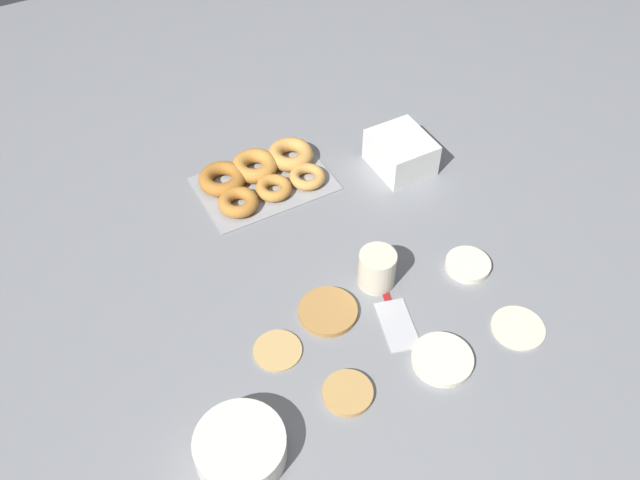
{
  "coord_description": "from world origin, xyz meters",
  "views": [
    {
      "loc": [
        0.46,
        0.7,
        1.06
      ],
      "look_at": [
        0.01,
        -0.12,
        0.04
      ],
      "focal_mm": 38.0,
      "sensor_mm": 36.0,
      "label": 1
    }
  ],
  "objects_px": {
    "batter_bowl": "(240,448)",
    "spatula": "(393,313)",
    "pancake_2": "(348,393)",
    "donut_tray": "(262,175)",
    "pancake_1": "(278,350)",
    "pancake_4": "(518,327)",
    "pancake_0": "(468,265)",
    "pancake_3": "(442,359)",
    "pancake_5": "(328,311)",
    "paper_cup": "(377,269)",
    "container_stack": "(401,152)"
  },
  "relations": [
    {
      "from": "pancake_5",
      "to": "spatula",
      "type": "height_order",
      "value": "pancake_5"
    },
    {
      "from": "pancake_3",
      "to": "pancake_4",
      "type": "distance_m",
      "value": 0.17
    },
    {
      "from": "pancake_5",
      "to": "pancake_0",
      "type": "bearing_deg",
      "value": 173.46
    },
    {
      "from": "pancake_4",
      "to": "pancake_5",
      "type": "height_order",
      "value": "pancake_5"
    },
    {
      "from": "pancake_0",
      "to": "batter_bowl",
      "type": "height_order",
      "value": "batter_bowl"
    },
    {
      "from": "pancake_1",
      "to": "paper_cup",
      "type": "bearing_deg",
      "value": -168.1
    },
    {
      "from": "donut_tray",
      "to": "container_stack",
      "type": "height_order",
      "value": "container_stack"
    },
    {
      "from": "pancake_2",
      "to": "pancake_5",
      "type": "distance_m",
      "value": 0.18
    },
    {
      "from": "batter_bowl",
      "to": "container_stack",
      "type": "height_order",
      "value": "container_stack"
    },
    {
      "from": "pancake_3",
      "to": "pancake_4",
      "type": "relative_size",
      "value": 1.11
    },
    {
      "from": "pancake_2",
      "to": "paper_cup",
      "type": "xyz_separation_m",
      "value": [
        -0.18,
        -0.19,
        0.03
      ]
    },
    {
      "from": "container_stack",
      "to": "paper_cup",
      "type": "relative_size",
      "value": 1.76
    },
    {
      "from": "batter_bowl",
      "to": "paper_cup",
      "type": "relative_size",
      "value": 1.91
    },
    {
      "from": "pancake_4",
      "to": "batter_bowl",
      "type": "distance_m",
      "value": 0.57
    },
    {
      "from": "pancake_4",
      "to": "spatula",
      "type": "height_order",
      "value": "pancake_4"
    },
    {
      "from": "pancake_2",
      "to": "donut_tray",
      "type": "bearing_deg",
      "value": -100.38
    },
    {
      "from": "pancake_2",
      "to": "paper_cup",
      "type": "height_order",
      "value": "paper_cup"
    },
    {
      "from": "paper_cup",
      "to": "pancake_0",
      "type": "bearing_deg",
      "value": 163.03
    },
    {
      "from": "pancake_1",
      "to": "pancake_4",
      "type": "distance_m",
      "value": 0.46
    },
    {
      "from": "spatula",
      "to": "pancake_2",
      "type": "bearing_deg",
      "value": -40.8
    },
    {
      "from": "pancake_5",
      "to": "container_stack",
      "type": "distance_m",
      "value": 0.47
    },
    {
      "from": "pancake_0",
      "to": "paper_cup",
      "type": "bearing_deg",
      "value": -16.97
    },
    {
      "from": "pancake_1",
      "to": "batter_bowl",
      "type": "xyz_separation_m",
      "value": [
        0.14,
        0.15,
        0.02
      ]
    },
    {
      "from": "pancake_0",
      "to": "container_stack",
      "type": "bearing_deg",
      "value": -98.51
    },
    {
      "from": "batter_bowl",
      "to": "pancake_3",
      "type": "bearing_deg",
      "value": 178.28
    },
    {
      "from": "pancake_0",
      "to": "pancake_2",
      "type": "height_order",
      "value": "pancake_0"
    },
    {
      "from": "batter_bowl",
      "to": "spatula",
      "type": "height_order",
      "value": "batter_bowl"
    },
    {
      "from": "pancake_2",
      "to": "donut_tray",
      "type": "relative_size",
      "value": 0.3
    },
    {
      "from": "pancake_3",
      "to": "batter_bowl",
      "type": "bearing_deg",
      "value": -1.72
    },
    {
      "from": "batter_bowl",
      "to": "pancake_0",
      "type": "bearing_deg",
      "value": -165.58
    },
    {
      "from": "pancake_4",
      "to": "batter_bowl",
      "type": "relative_size",
      "value": 0.67
    },
    {
      "from": "pancake_4",
      "to": "paper_cup",
      "type": "bearing_deg",
      "value": -52.01
    },
    {
      "from": "pancake_1",
      "to": "container_stack",
      "type": "distance_m",
      "value": 0.58
    },
    {
      "from": "pancake_0",
      "to": "pancake_3",
      "type": "xyz_separation_m",
      "value": [
        0.18,
        0.16,
        -0.0
      ]
    },
    {
      "from": "pancake_4",
      "to": "paper_cup",
      "type": "relative_size",
      "value": 1.28
    },
    {
      "from": "pancake_3",
      "to": "container_stack",
      "type": "distance_m",
      "value": 0.54
    },
    {
      "from": "pancake_1",
      "to": "spatula",
      "type": "height_order",
      "value": "pancake_1"
    },
    {
      "from": "pancake_1",
      "to": "pancake_2",
      "type": "relative_size",
      "value": 1.0
    },
    {
      "from": "pancake_0",
      "to": "pancake_1",
      "type": "height_order",
      "value": "pancake_0"
    },
    {
      "from": "donut_tray",
      "to": "pancake_4",
      "type": "bearing_deg",
      "value": 112.36
    },
    {
      "from": "pancake_1",
      "to": "paper_cup",
      "type": "height_order",
      "value": "paper_cup"
    },
    {
      "from": "paper_cup",
      "to": "spatula",
      "type": "bearing_deg",
      "value": 81.1
    },
    {
      "from": "batter_bowl",
      "to": "spatula",
      "type": "distance_m",
      "value": 0.4
    },
    {
      "from": "pancake_3",
      "to": "donut_tray",
      "type": "bearing_deg",
      "value": -82.32
    },
    {
      "from": "container_stack",
      "to": "spatula",
      "type": "relative_size",
      "value": 0.54
    },
    {
      "from": "pancake_0",
      "to": "pancake_1",
      "type": "relative_size",
      "value": 1.02
    },
    {
      "from": "pancake_0",
      "to": "donut_tray",
      "type": "relative_size",
      "value": 0.31
    },
    {
      "from": "batter_bowl",
      "to": "pancake_1",
      "type": "bearing_deg",
      "value": -132.89
    },
    {
      "from": "pancake_3",
      "to": "pancake_0",
      "type": "bearing_deg",
      "value": -138.21
    },
    {
      "from": "pancake_0",
      "to": "spatula",
      "type": "relative_size",
      "value": 0.36
    }
  ]
}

